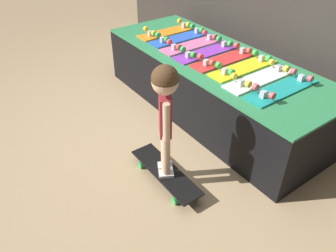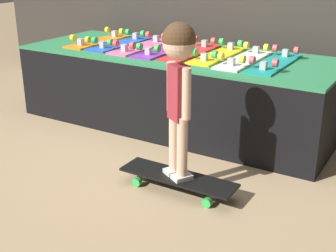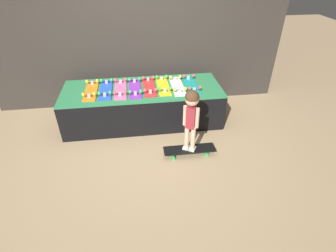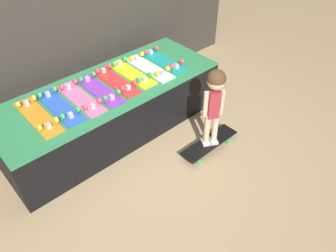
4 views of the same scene
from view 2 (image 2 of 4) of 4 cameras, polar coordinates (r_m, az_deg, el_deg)
name	(u,v)px [view 2 (image 2 of 4)]	position (r m, az deg, el deg)	size (l,w,h in m)	color
ground_plane	(136,148)	(3.28, -3.97, -2.66)	(16.00, 16.00, 0.00)	tan
display_rack	(177,89)	(3.64, 1.12, 4.58)	(2.41, 0.90, 0.57)	black
skateboard_orange_on_rack	(99,40)	(4.00, -8.45, 10.31)	(0.18, 0.67, 0.09)	orange
skateboard_blue_on_rack	(120,43)	(3.87, -5.86, 10.08)	(0.18, 0.67, 0.09)	blue
skateboard_pink_on_rack	(141,46)	(3.73, -3.29, 9.75)	(0.18, 0.67, 0.09)	pink
skateboard_purple_on_rack	(164,49)	(3.61, -0.43, 9.41)	(0.18, 0.67, 0.09)	purple
skateboard_red_on_rack	(191,51)	(3.53, 2.84, 9.10)	(0.18, 0.67, 0.09)	red
skateboard_yellow_on_rack	(218,54)	(3.44, 6.14, 8.71)	(0.18, 0.67, 0.09)	yellow
skateboard_white_on_rack	(244,59)	(3.32, 9.27, 8.12)	(0.18, 0.67, 0.09)	white
skateboard_teal_on_rack	(275,62)	(3.26, 12.90, 7.62)	(0.18, 0.67, 0.09)	teal
skateboard_on_floor	(178,179)	(2.69, 1.21, -6.43)	(0.69, 0.19, 0.09)	black
child	(179,72)	(2.46, 1.32, 6.59)	(0.20, 0.18, 0.87)	silver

